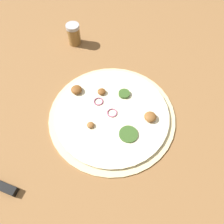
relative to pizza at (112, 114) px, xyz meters
name	(u,v)px	position (x,y,z in m)	size (l,w,h in m)	color
ground_plane	(112,115)	(0.00, 0.00, -0.01)	(3.00, 3.00, 0.00)	olive
pizza	(112,114)	(0.00, 0.00, 0.00)	(0.36, 0.36, 0.03)	beige
spice_jar	(74,34)	(-0.17, -0.29, 0.03)	(0.05, 0.05, 0.08)	olive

